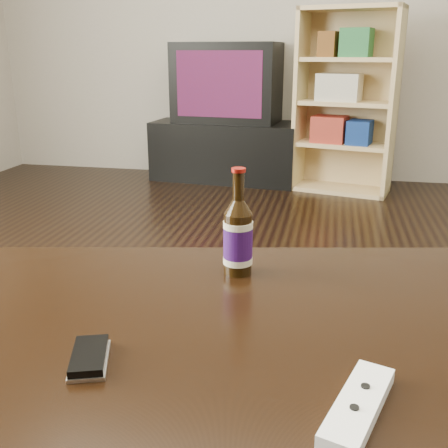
% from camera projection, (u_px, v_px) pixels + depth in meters
% --- Properties ---
extents(floor, '(5.00, 6.00, 0.01)m').
position_uv_depth(floor, '(227.00, 413.00, 1.48)').
color(floor, black).
rests_on(floor, ground).
extents(tv_stand, '(1.18, 0.66, 0.45)m').
position_uv_depth(tv_stand, '(228.00, 150.00, 4.16)').
color(tv_stand, black).
rests_on(tv_stand, floor).
extents(tv, '(0.82, 0.55, 0.58)m').
position_uv_depth(tv, '(228.00, 83.00, 3.99)').
color(tv, black).
rests_on(tv, tv_stand).
extents(bookshelf, '(0.73, 0.46, 1.26)m').
position_uv_depth(bookshelf, '(346.00, 99.00, 3.66)').
color(bookshelf, tan).
rests_on(bookshelf, floor).
extents(coffee_table, '(1.51, 1.06, 0.52)m').
position_uv_depth(coffee_table, '(175.00, 367.00, 0.91)').
color(coffee_table, black).
rests_on(coffee_table, floor).
extents(beer_bottle, '(0.08, 0.08, 0.23)m').
position_uv_depth(beer_bottle, '(238.00, 237.00, 1.10)').
color(beer_bottle, black).
rests_on(beer_bottle, coffee_table).
extents(phone, '(0.09, 0.12, 0.02)m').
position_uv_depth(phone, '(89.00, 358.00, 0.80)').
color(phone, silver).
rests_on(phone, coffee_table).
extents(remote, '(0.11, 0.19, 0.02)m').
position_uv_depth(remote, '(358.00, 406.00, 0.68)').
color(remote, white).
rests_on(remote, coffee_table).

